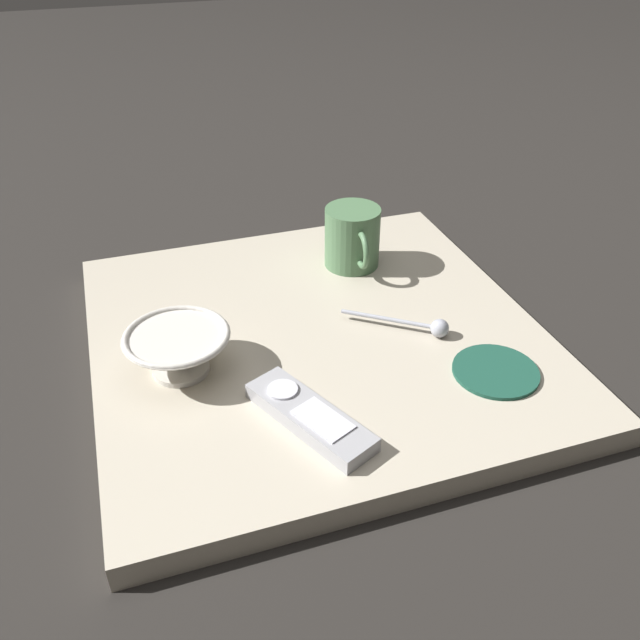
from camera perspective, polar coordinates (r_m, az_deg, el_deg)
ground_plane at (r=0.94m, az=-0.30°, el=-2.54°), size 6.00×6.00×0.00m
table at (r=0.93m, az=-0.30°, el=-1.70°), size 0.61×0.61×0.03m
cereal_bowl at (r=0.85m, az=-12.09°, el=-2.51°), size 0.13×0.13×0.06m
coffee_mug at (r=1.06m, az=2.82°, el=7.09°), size 0.12×0.09×0.10m
teaspoon at (r=0.92m, az=9.28°, el=-0.53°), size 0.10×0.13×0.03m
tv_remote_near at (r=0.77m, az=-0.90°, el=-8.27°), size 0.18×0.12×0.02m
drink_coaster at (r=0.87m, az=14.87°, el=-4.28°), size 0.11×0.11×0.01m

